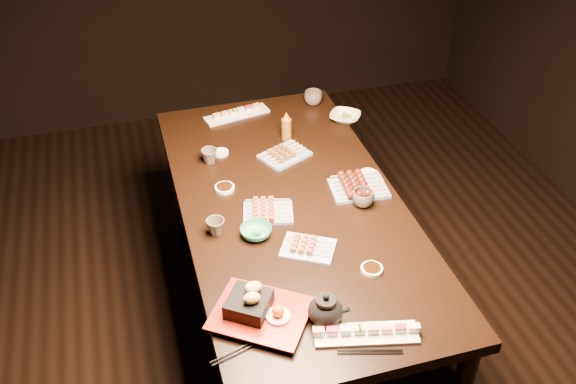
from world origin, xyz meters
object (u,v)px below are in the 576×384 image
object	(u,v)px
yakitori_plate_right	(308,245)
teacup_mid_right	(363,198)
dining_table	(291,268)
yakitori_plate_left	(285,152)
tempura_tray	(260,306)
edamame_bowl_green	(256,232)
yakitori_plate_center	(268,209)
teacup_far_right	(313,98)
teacup_near_left	(216,227)
sushi_platter_far	(237,112)
edamame_bowl_cream	(345,117)
condiment_bottle	(286,126)
teapot	(326,308)
sushi_platter_near	(366,331)
teacup_far_left	(209,156)

from	to	relation	value
yakitori_plate_right	teacup_mid_right	size ratio (longest dim) A/B	2.22
dining_table	yakitori_plate_left	distance (m)	0.53
tempura_tray	edamame_bowl_green	bearing A→B (deg)	112.89
tempura_tray	yakitori_plate_center	bearing A→B (deg)	107.37
dining_table	yakitori_plate_center	distance (m)	0.42
teacup_mid_right	teacup_far_right	size ratio (longest dim) A/B	0.97
yakitori_plate_left	teacup_near_left	size ratio (longest dim) A/B	2.91
sushi_platter_far	edamame_bowl_cream	distance (m)	0.55
edamame_bowl_green	teacup_near_left	world-z (taller)	teacup_near_left
yakitori_plate_center	condiment_bottle	world-z (taller)	condiment_bottle
yakitori_plate_right	edamame_bowl_cream	xyz separation A→B (m)	(0.47, 0.87, -0.01)
yakitori_plate_center	teacup_near_left	size ratio (longest dim) A/B	2.75
sushi_platter_far	teapot	distance (m)	1.42
teacup_near_left	sushi_platter_near	bearing A→B (deg)	-59.77
edamame_bowl_green	condiment_bottle	bearing A→B (deg)	64.54
tempura_tray	teacup_far_right	xyz separation A→B (m)	(0.62, 1.35, -0.02)
yakitori_plate_center	teacup_far_left	world-z (taller)	teacup_far_left
yakitori_plate_center	edamame_bowl_green	distance (m)	0.14
yakitori_plate_center	teapot	xyz separation A→B (m)	(0.04, -0.60, 0.03)
dining_table	edamame_bowl_green	distance (m)	0.47
teacup_near_left	teapot	size ratio (longest dim) A/B	0.52
sushi_platter_near	yakitori_plate_right	distance (m)	0.45
teapot	teacup_far_left	bearing A→B (deg)	124.22
yakitori_plate_left	teapot	size ratio (longest dim) A/B	1.51
edamame_bowl_cream	sushi_platter_near	bearing A→B (deg)	-107.30
sushi_platter_near	condiment_bottle	distance (m)	1.24
yakitori_plate_center	teacup_far_left	bearing A→B (deg)	123.67
teacup_near_left	teacup_mid_right	bearing A→B (deg)	0.85
condiment_bottle	sushi_platter_near	bearing A→B (deg)	-93.82
edamame_bowl_cream	teacup_mid_right	distance (m)	0.69
yakitori_plate_left	sushi_platter_near	bearing A→B (deg)	-116.39
edamame_bowl_green	condiment_bottle	distance (m)	0.72
yakitori_plate_left	sushi_platter_far	bearing A→B (deg)	82.48
dining_table	yakitori_plate_right	bearing A→B (deg)	-78.11
yakitori_plate_right	edamame_bowl_cream	size ratio (longest dim) A/B	1.33
teacup_mid_right	sushi_platter_near	bearing A→B (deg)	-110.55
sushi_platter_far	teacup_far_left	world-z (taller)	teacup_far_left
teacup_far_left	teacup_near_left	bearing A→B (deg)	-97.74
sushi_platter_far	teapot	xyz separation A→B (m)	(-0.01, -1.42, 0.04)
teacup_near_left	edamame_bowl_green	bearing A→B (deg)	-21.16
dining_table	condiment_bottle	distance (m)	0.67
edamame_bowl_cream	condiment_bottle	xyz separation A→B (m)	(-0.33, -0.09, 0.05)
yakitori_plate_right	tempura_tray	world-z (taller)	tempura_tray
yakitori_plate_left	teacup_far_right	xyz separation A→B (m)	(0.28, 0.43, 0.01)
teacup_near_left	teacup_far_right	size ratio (longest dim) A/B	0.79
yakitori_plate_center	teacup_far_right	world-z (taller)	teacup_far_right
edamame_bowl_green	teacup_mid_right	size ratio (longest dim) A/B	1.38
edamame_bowl_green	teacup_mid_right	bearing A→B (deg)	8.02
sushi_platter_far	condiment_bottle	xyz separation A→B (m)	(0.18, -0.28, 0.05)
sushi_platter_near	yakitori_plate_left	xyz separation A→B (m)	(0.03, 1.09, 0.01)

